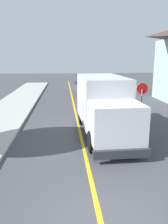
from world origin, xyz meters
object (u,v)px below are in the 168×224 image
Objects in this scene: parked_car_mid at (86,87)px; stop_sign at (142,94)px; box_truck at (104,103)px; parked_car_near at (98,97)px; parked_car_far at (85,82)px; parked_car_furthest at (81,79)px.

parked_car_mid is 12.55m from stop_sign.
parked_car_near is at bearing 83.62° from box_truck.
box_truck is at bearing -142.93° from stop_sign.
parked_car_mid is (0.49, 14.51, -0.97)m from box_truck.
box_truck is 1.64× the size of parked_car_far.
box_truck is 20.63m from parked_car_far.
parked_car_far is (0.49, 6.07, 0.00)m from parked_car_mid.
parked_car_mid is at bearing 93.11° from parked_car_near.
parked_car_near and parked_car_far have the same top height.
stop_sign is at bearing -84.73° from parked_car_furthest.
box_truck is 14.55m from parked_car_mid.
parked_car_near and parked_car_furthest have the same top height.
parked_car_far is 5.83m from parked_car_furthest.
box_truck reaches higher than stop_sign.
parked_car_near is at bearing 111.44° from stop_sign.
parked_car_mid is 11.90m from parked_car_furthest.
box_truck is at bearing -92.73° from parked_car_far.
parked_car_furthest is at bearing 88.67° from parked_car_mid.
stop_sign is (2.23, -24.14, 1.06)m from parked_car_furthest.
parked_car_far is (0.12, 12.89, 0.00)m from parked_car_near.
parked_car_mid is 1.69× the size of stop_sign.
parked_car_near is 5.93m from stop_sign.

